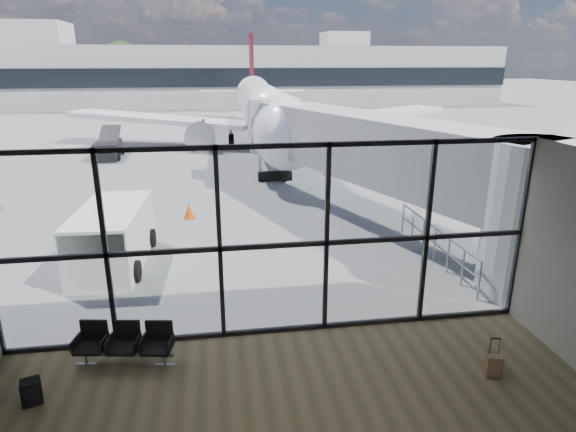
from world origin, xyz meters
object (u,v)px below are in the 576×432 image
object	(u,v)px
seating_row	(125,341)
belt_loader	(108,148)
backpack	(31,393)
airliner	(263,108)
suitcase	(494,366)
service_van	(111,237)

from	to	relation	value
seating_row	belt_loader	distance (m)	24.11
backpack	belt_loader	xyz separation A→B (m)	(-3.35, 24.73, 0.38)
airliner	belt_loader	size ratio (longest dim) A/B	8.15
suitcase	seating_row	bearing A→B (deg)	179.92
seating_row	backpack	bearing A→B (deg)	-134.12
suitcase	service_van	xyz separation A→B (m)	(-8.68, 7.01, 0.69)
seating_row	airliner	xyz separation A→B (m)	(5.89, 28.41, 2.17)
suitcase	service_van	bearing A→B (deg)	153.64
backpack	airliner	world-z (taller)	airliner
seating_row	suitcase	size ratio (longest dim) A/B	2.42
seating_row	suitcase	bearing A→B (deg)	-2.93
suitcase	service_van	world-z (taller)	service_van
service_van	backpack	bearing A→B (deg)	-89.99
service_van	airliner	bearing A→B (deg)	75.51
airliner	service_van	xyz separation A→B (m)	(-7.12, -23.07, -1.73)
airliner	belt_loader	xyz separation A→B (m)	(-10.77, -4.80, -2.04)
backpack	suitcase	bearing A→B (deg)	-20.37
seating_row	airliner	distance (m)	29.09
seating_row	suitcase	xyz separation A→B (m)	(7.44, -1.67, -0.25)
service_van	belt_loader	world-z (taller)	belt_loader
suitcase	belt_loader	distance (m)	28.12
backpack	belt_loader	world-z (taller)	belt_loader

